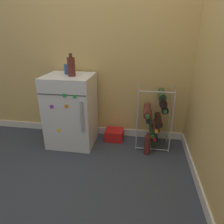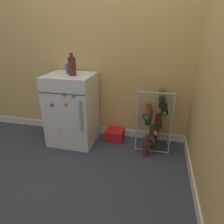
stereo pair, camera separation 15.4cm
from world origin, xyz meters
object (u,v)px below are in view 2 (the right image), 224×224
wine_rack (156,119)px  fridge_top_bottle (72,66)px  fridge_top_cup (69,69)px  mini_fridge (72,109)px  soda_box (115,135)px  loose_bottle_floor (146,146)px

wine_rack → fridge_top_bottle: fridge_top_bottle is taller
fridge_top_cup → mini_fridge: bearing=-70.1°
mini_fridge → soda_box: size_ratio=3.83×
soda_box → fridge_top_cup: size_ratio=2.03×
mini_fridge → loose_bottle_floor: size_ratio=3.14×
mini_fridge → fridge_top_cup: fridge_top_cup is taller
fridge_top_cup → fridge_top_bottle: 0.14m
fridge_top_cup → loose_bottle_floor: 1.20m
fridge_top_cup → fridge_top_bottle: (0.08, -0.10, 0.05)m
soda_box → loose_bottle_floor: bearing=-32.5°
fridge_top_bottle → loose_bottle_floor: (0.83, -0.09, -0.80)m
fridge_top_cup → wine_rack: bearing=-0.6°
soda_box → loose_bottle_floor: loose_bottle_floor is taller
soda_box → wine_rack: bearing=-8.3°
fridge_top_bottle → mini_fridge: bearing=149.6°
fridge_top_cup → fridge_top_bottle: size_ratio=0.45×
wine_rack → soda_box: 0.57m
wine_rack → fridge_top_cup: fridge_top_cup is taller
mini_fridge → soda_box: 0.61m
mini_fridge → soda_box: (0.48, 0.13, -0.34)m
wine_rack → loose_bottle_floor: bearing=-112.3°
soda_box → fridge_top_cup: fridge_top_cup is taller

